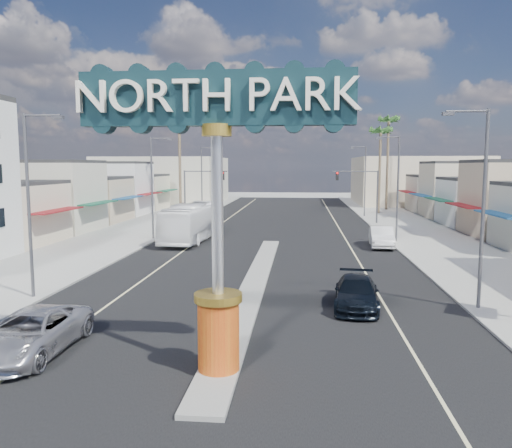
% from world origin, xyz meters
% --- Properties ---
extents(ground, '(160.00, 160.00, 0.00)m').
position_xyz_m(ground, '(0.00, 30.00, 0.00)').
color(ground, gray).
rests_on(ground, ground).
extents(road, '(20.00, 120.00, 0.01)m').
position_xyz_m(road, '(0.00, 30.00, 0.01)').
color(road, black).
rests_on(road, ground).
extents(median_island, '(1.30, 30.00, 0.16)m').
position_xyz_m(median_island, '(0.00, 14.00, 0.08)').
color(median_island, gray).
rests_on(median_island, ground).
extents(sidewalk_left, '(8.00, 120.00, 0.12)m').
position_xyz_m(sidewalk_left, '(-14.00, 30.00, 0.06)').
color(sidewalk_left, gray).
rests_on(sidewalk_left, ground).
extents(sidewalk_right, '(8.00, 120.00, 0.12)m').
position_xyz_m(sidewalk_right, '(14.00, 30.00, 0.06)').
color(sidewalk_right, gray).
rests_on(sidewalk_right, ground).
extents(storefront_row_left, '(12.00, 42.00, 6.00)m').
position_xyz_m(storefront_row_left, '(-24.00, 43.00, 3.00)').
color(storefront_row_left, beige).
rests_on(storefront_row_left, ground).
extents(storefront_row_right, '(12.00, 42.00, 6.00)m').
position_xyz_m(storefront_row_right, '(24.00, 43.00, 3.00)').
color(storefront_row_right, '#B7B29E').
rests_on(storefront_row_right, ground).
extents(backdrop_far_left, '(20.00, 20.00, 8.00)m').
position_xyz_m(backdrop_far_left, '(-22.00, 75.00, 4.00)').
color(backdrop_far_left, '#B7B29E').
rests_on(backdrop_far_left, ground).
extents(backdrop_far_right, '(20.00, 20.00, 8.00)m').
position_xyz_m(backdrop_far_right, '(22.00, 75.00, 4.00)').
color(backdrop_far_right, beige).
rests_on(backdrop_far_right, ground).
extents(gateway_sign, '(8.20, 1.50, 9.15)m').
position_xyz_m(gateway_sign, '(0.00, 1.98, 5.93)').
color(gateway_sign, red).
rests_on(gateway_sign, median_island).
extents(traffic_signal_left, '(5.09, 0.45, 6.00)m').
position_xyz_m(traffic_signal_left, '(-9.18, 43.99, 4.27)').
color(traffic_signal_left, '#47474C').
rests_on(traffic_signal_left, ground).
extents(traffic_signal_right, '(5.09, 0.45, 6.00)m').
position_xyz_m(traffic_signal_right, '(9.18, 43.99, 4.27)').
color(traffic_signal_right, '#47474C').
rests_on(traffic_signal_right, ground).
extents(streetlight_l_near, '(2.03, 0.22, 9.00)m').
position_xyz_m(streetlight_l_near, '(-10.43, 10.00, 5.07)').
color(streetlight_l_near, '#47474C').
rests_on(streetlight_l_near, ground).
extents(streetlight_l_mid, '(2.03, 0.22, 9.00)m').
position_xyz_m(streetlight_l_mid, '(-10.43, 30.00, 5.07)').
color(streetlight_l_mid, '#47474C').
rests_on(streetlight_l_mid, ground).
extents(streetlight_l_far, '(2.03, 0.22, 9.00)m').
position_xyz_m(streetlight_l_far, '(-10.43, 52.00, 5.07)').
color(streetlight_l_far, '#47474C').
rests_on(streetlight_l_far, ground).
extents(streetlight_r_near, '(2.03, 0.22, 9.00)m').
position_xyz_m(streetlight_r_near, '(10.43, 10.00, 5.07)').
color(streetlight_r_near, '#47474C').
rests_on(streetlight_r_near, ground).
extents(streetlight_r_mid, '(2.03, 0.22, 9.00)m').
position_xyz_m(streetlight_r_mid, '(10.43, 30.00, 5.07)').
color(streetlight_r_mid, '#47474C').
rests_on(streetlight_r_mid, ground).
extents(streetlight_r_far, '(2.03, 0.22, 9.00)m').
position_xyz_m(streetlight_r_far, '(10.43, 52.00, 5.07)').
color(streetlight_r_far, '#47474C').
rests_on(streetlight_r_far, ground).
extents(palm_left_far, '(2.60, 2.60, 13.10)m').
position_xyz_m(palm_left_far, '(-13.00, 50.00, 11.50)').
color(palm_left_far, brown).
rests_on(palm_left_far, ground).
extents(palm_right_mid, '(2.60, 2.60, 12.10)m').
position_xyz_m(palm_right_mid, '(13.00, 56.00, 10.60)').
color(palm_right_mid, brown).
rests_on(palm_right_mid, ground).
extents(palm_right_far, '(2.60, 2.60, 14.10)m').
position_xyz_m(palm_right_far, '(15.00, 62.00, 12.39)').
color(palm_right_far, brown).
rests_on(palm_right_far, ground).
extents(suv_left, '(2.57, 5.47, 1.51)m').
position_xyz_m(suv_left, '(-6.79, 3.07, 0.76)').
color(suv_left, silver).
rests_on(suv_left, ground).
extents(suv_right, '(2.42, 5.00, 1.40)m').
position_xyz_m(suv_right, '(5.11, 9.92, 0.70)').
color(suv_right, black).
rests_on(suv_right, ground).
extents(car_parked_right, '(2.12, 5.14, 1.65)m').
position_xyz_m(car_parked_right, '(9.00, 27.68, 0.83)').
color(car_parked_right, silver).
rests_on(car_parked_right, ground).
extents(city_bus, '(3.33, 11.80, 3.25)m').
position_xyz_m(city_bus, '(-7.00, 29.94, 1.63)').
color(city_bus, white).
rests_on(city_bus, ground).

